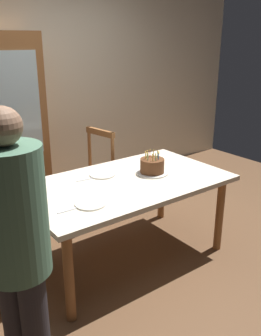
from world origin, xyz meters
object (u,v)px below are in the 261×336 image
(plate_near_celebrant, at_px, (90,204))
(dining_table, at_px, (126,190))
(person_celebrant, at_px, (17,248))
(chair_spindle_back, at_px, (89,179))
(plate_far_side, at_px, (102,175))
(birthday_cake, at_px, (152,167))

(plate_near_celebrant, bearing_deg, dining_table, 25.24)
(person_celebrant, bearing_deg, chair_spindle_back, 49.89)
(plate_far_side, relative_size, person_celebrant, 0.14)
(dining_table, distance_m, birthday_cake, 0.32)
(plate_near_celebrant, distance_m, plate_far_side, 0.59)
(birthday_cake, relative_size, chair_spindle_back, 0.29)
(plate_near_celebrant, xyz_separation_m, person_celebrant, (-0.70, -0.51, 0.16))
(plate_near_celebrant, xyz_separation_m, plate_far_side, (0.38, 0.44, 0.00))
(dining_table, xyz_separation_m, birthday_cake, (0.28, 0.00, 0.14))
(plate_far_side, relative_size, chair_spindle_back, 0.23)
(dining_table, relative_size, birthday_cake, 6.09)
(birthday_cake, height_order, person_celebrant, person_celebrant)
(plate_near_celebrant, relative_size, chair_spindle_back, 0.23)
(birthday_cake, height_order, plate_far_side, birthday_cake)
(chair_spindle_back, bearing_deg, birthday_cake, -79.19)
(plate_near_celebrant, bearing_deg, plate_far_side, 49.05)
(plate_near_celebrant, bearing_deg, birthday_cake, 16.56)
(dining_table, relative_size, person_celebrant, 1.09)
(plate_far_side, bearing_deg, chair_spindle_back, 70.33)
(person_celebrant, bearing_deg, plate_near_celebrant, 35.72)
(chair_spindle_back, bearing_deg, plate_far_side, -109.67)
(person_celebrant, bearing_deg, birthday_cake, 26.63)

